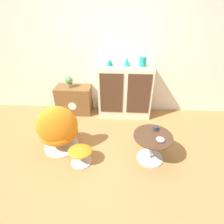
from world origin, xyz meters
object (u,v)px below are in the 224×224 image
Objects in this scene: vase_inner_right at (143,62)px; tv_console at (74,100)px; vase_leftmost at (110,64)px; sideboard at (125,92)px; vase_inner_left at (127,64)px; egg_chair at (59,130)px; coffee_table at (152,145)px; teacup at (156,128)px; bowl at (160,139)px; potted_plant at (69,82)px; ottoman at (80,153)px.

tv_console is at bearing 178.91° from vase_inner_right.
vase_leftmost is at bearing -180.00° from vase_inner_right.
sideboard is 8.27× the size of vase_inner_left.
vase_inner_right is at bearing 40.40° from egg_chair.
vase_inner_right reaches higher than coffee_table.
vase_inner_left is at bearing 180.00° from vase_inner_right.
egg_chair is 2.01m from vase_inner_right.
vase_leftmost reaches higher than egg_chair.
sideboard is at bearing 47.74° from egg_chair.
sideboard is 1.28× the size of egg_chair.
teacup is 0.25m from bowl.
potted_plant is at bearing 178.94° from vase_inner_right.
ottoman is (0.40, -0.29, -0.20)m from egg_chair.
egg_chair is 7.06× the size of bowl.
tv_console is at bearing 137.94° from bowl.
egg_chair is at bearing -122.62° from vase_leftmost.
egg_chair is at bearing -84.93° from potted_plant.
potted_plant is at bearing 178.67° from vase_inner_left.
vase_inner_left is (1.14, -0.03, 0.85)m from tv_console.
sideboard is at bearing 107.33° from coffee_table.
tv_console is 2.20m from bowl.
sideboard is at bearing 65.25° from ottoman.
vase_inner_right is (0.32, 0.00, 0.64)m from sideboard.
vase_inner_right reaches higher than ottoman.
tv_console is 5.64× the size of vase_inner_left.
vase_inner_right is (1.45, -0.03, 0.89)m from tv_console.
tv_console is at bearing -0.33° from potted_plant.
teacup is at bearing -56.37° from vase_leftmost.
vase_inner_left reaches higher than ottoman.
vase_inner_right is (0.64, 0.00, 0.05)m from vase_leftmost.
teacup is (1.60, -1.22, 0.19)m from tv_console.
vase_inner_left is 1.44m from teacup.
coffee_table is at bearing -5.73° from egg_chair.
vase_inner_right is (0.30, 0.00, 0.04)m from vase_inner_left.
teacup is at bearing 0.05° from egg_chair.
potted_plant is (-0.51, 1.51, 0.55)m from ottoman.
coffee_table is 3.35× the size of vase_inner_right.
vase_inner_right is 1.62m from bowl.
bowl is (1.69, -1.47, -0.25)m from potted_plant.
egg_chair is at bearing 174.27° from coffee_table.
bowl is at bearing -8.99° from egg_chair.
ottoman is at bearing -114.75° from sideboard.
potted_plant reaches higher than coffee_table.
sideboard is 1.66m from ottoman.
coffee_table is (0.42, -1.34, -0.26)m from sideboard.
bowl is (1.58, -0.25, 0.10)m from egg_chair.
vase_leftmost is (0.81, -0.03, 0.84)m from tv_console.
tv_console is 3.32× the size of potted_plant.
bowl is at bearing -71.36° from vase_inner_left.
egg_chair reaches higher than tv_console.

